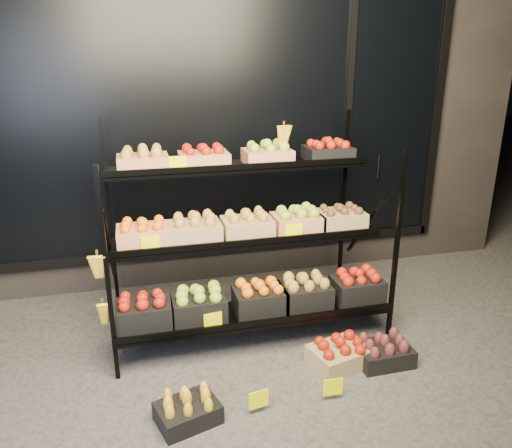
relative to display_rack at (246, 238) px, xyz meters
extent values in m
plane|color=#514F4C|center=(0.01, -0.60, -0.79)|extent=(24.00, 24.00, 0.00)
cube|color=#2D2826|center=(0.01, 2.00, 0.96)|extent=(6.00, 2.00, 3.50)
cube|color=black|center=(0.01, 0.98, 0.76)|extent=(4.20, 0.04, 2.40)
cube|color=black|center=(0.01, 0.96, -0.45)|extent=(4.30, 0.06, 0.08)
cube|color=black|center=(2.16, 0.96, 0.76)|extent=(0.08, 0.06, 2.50)
cube|color=black|center=(1.21, 0.96, 0.76)|extent=(0.06, 0.06, 2.50)
cylinder|color=black|center=(1.56, 0.93, 0.26)|extent=(0.02, 0.02, 0.25)
cube|color=black|center=(-1.01, -0.42, -0.04)|extent=(0.03, 0.03, 1.50)
cube|color=black|center=(1.04, -0.42, -0.04)|extent=(0.03, 0.03, 1.50)
cube|color=black|center=(-1.01, 0.55, 0.04)|extent=(0.03, 0.03, 1.66)
cube|color=black|center=(1.04, 0.55, 0.04)|extent=(0.03, 0.03, 1.66)
cube|color=black|center=(0.01, -0.25, -0.52)|extent=(2.05, 0.42, 0.03)
cube|color=black|center=(0.01, -0.45, -0.49)|extent=(2.05, 0.02, 0.05)
cube|color=black|center=(0.01, 0.05, -0.02)|extent=(2.05, 0.40, 0.03)
cube|color=black|center=(0.01, -0.14, 0.01)|extent=(2.05, 0.02, 0.05)
cube|color=black|center=(0.01, 0.35, 0.48)|extent=(2.05, 0.40, 0.03)
cube|color=black|center=(0.01, 0.16, 0.51)|extent=(2.05, 0.02, 0.05)
cube|color=tan|center=(-0.72, 0.35, 0.55)|extent=(0.38, 0.28, 0.11)
ellipsoid|color=gold|center=(-0.72, 0.35, 0.63)|extent=(0.32, 0.24, 0.07)
cube|color=tan|center=(-0.26, 0.35, 0.55)|extent=(0.38, 0.28, 0.11)
ellipsoid|color=red|center=(-0.26, 0.35, 0.63)|extent=(0.32, 0.24, 0.07)
cube|color=tan|center=(0.26, 0.35, 0.55)|extent=(0.38, 0.28, 0.11)
ellipsoid|color=#A9CD33|center=(0.26, 0.35, 0.63)|extent=(0.32, 0.24, 0.07)
cube|color=black|center=(0.78, 0.35, 0.55)|extent=(0.38, 0.28, 0.11)
ellipsoid|color=red|center=(0.78, 0.35, 0.63)|extent=(0.32, 0.24, 0.07)
cube|color=tan|center=(-0.76, 0.05, 0.06)|extent=(0.38, 0.28, 0.14)
ellipsoid|color=orange|center=(-0.76, 0.05, 0.16)|extent=(0.32, 0.24, 0.07)
cube|color=tan|center=(-0.38, 0.05, 0.06)|extent=(0.38, 0.28, 0.14)
ellipsoid|color=gold|center=(-0.38, 0.05, 0.16)|extent=(0.32, 0.24, 0.07)
cube|color=tan|center=(0.02, 0.05, 0.06)|extent=(0.38, 0.28, 0.14)
ellipsoid|color=gold|center=(0.02, 0.05, 0.16)|extent=(0.32, 0.24, 0.07)
cube|color=tan|center=(0.42, 0.05, 0.06)|extent=(0.38, 0.28, 0.14)
ellipsoid|color=#A9CD33|center=(0.42, 0.05, 0.16)|extent=(0.32, 0.24, 0.07)
cube|color=tan|center=(0.78, 0.05, 0.06)|extent=(0.38, 0.28, 0.14)
ellipsoid|color=brown|center=(0.78, 0.05, 0.16)|extent=(0.32, 0.24, 0.07)
cube|color=black|center=(-0.81, -0.25, -0.42)|extent=(0.38, 0.28, 0.18)
ellipsoid|color=red|center=(-0.81, -0.25, -0.30)|extent=(0.32, 0.24, 0.07)
cube|color=black|center=(-0.42, -0.25, -0.42)|extent=(0.38, 0.28, 0.18)
ellipsoid|color=#A9CD33|center=(-0.42, -0.25, -0.30)|extent=(0.32, 0.24, 0.07)
cube|color=black|center=(0.04, -0.25, -0.42)|extent=(0.38, 0.28, 0.18)
ellipsoid|color=orange|center=(0.04, -0.25, -0.30)|extent=(0.32, 0.24, 0.07)
cube|color=black|center=(0.39, -0.25, -0.42)|extent=(0.38, 0.28, 0.18)
ellipsoid|color=gold|center=(0.39, -0.25, -0.30)|extent=(0.32, 0.24, 0.07)
cube|color=black|center=(0.83, -0.25, -0.42)|extent=(0.38, 0.28, 0.18)
ellipsoid|color=red|center=(0.83, -0.25, -0.30)|extent=(0.32, 0.24, 0.07)
ellipsoid|color=yellow|center=(-1.06, -0.40, 0.14)|extent=(0.14, 0.08, 0.22)
ellipsoid|color=yellow|center=(-1.06, -0.40, -0.20)|extent=(0.14, 0.08, 0.22)
ellipsoid|color=yellow|center=(0.36, 0.25, 0.81)|extent=(0.14, 0.08, 0.22)
cube|color=#FFF800|center=(-0.72, -0.10, 0.05)|extent=(0.13, 0.01, 0.12)
cube|color=#FFF800|center=(0.35, -0.10, 0.05)|extent=(0.13, 0.01, 0.12)
cube|color=#FFF800|center=(-0.47, 0.20, 0.55)|extent=(0.13, 0.01, 0.12)
cube|color=#FFF800|center=(-0.34, -0.40, -0.45)|extent=(0.13, 0.01, 0.12)
cube|color=#FFF800|center=(-0.16, -1.00, -0.73)|extent=(0.13, 0.01, 0.12)
cube|color=#FFF800|center=(0.33, -1.00, -0.73)|extent=(0.13, 0.01, 0.12)
cube|color=black|center=(-0.60, -0.97, -0.73)|extent=(0.42, 0.36, 0.12)
ellipsoid|color=yellow|center=(-0.60, -0.97, -0.63)|extent=(0.35, 0.30, 0.07)
cube|color=tan|center=(0.53, -0.65, -0.72)|extent=(0.47, 0.39, 0.14)
ellipsoid|color=red|center=(0.53, -0.65, -0.62)|extent=(0.40, 0.33, 0.07)
cube|color=black|center=(0.84, -0.70, -0.72)|extent=(0.39, 0.29, 0.13)
ellipsoid|color=maroon|center=(0.84, -0.70, -0.63)|extent=(0.32, 0.24, 0.07)
camera|label=1|loc=(-0.80, -3.47, 1.35)|focal=35.00mm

